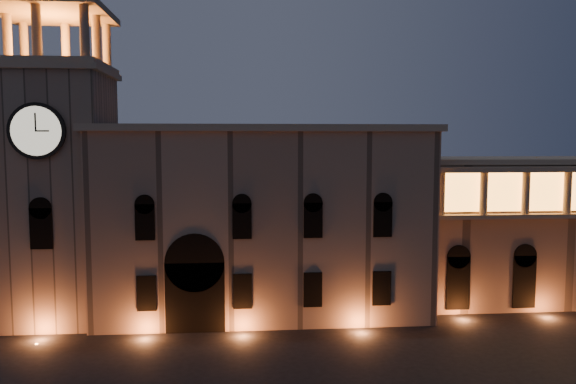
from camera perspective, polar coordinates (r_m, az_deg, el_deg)
The scene contains 2 objects.
government_building at distance 53.24m, azimuth -2.62°, elevation -2.81°, with size 30.80×12.80×17.60m.
clock_tower at distance 54.43m, azimuth -22.37°, elevation 0.93°, with size 9.80×9.80×32.40m.
Camera 1 is at (-3.97, -30.75, 16.22)m, focal length 35.00 mm.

